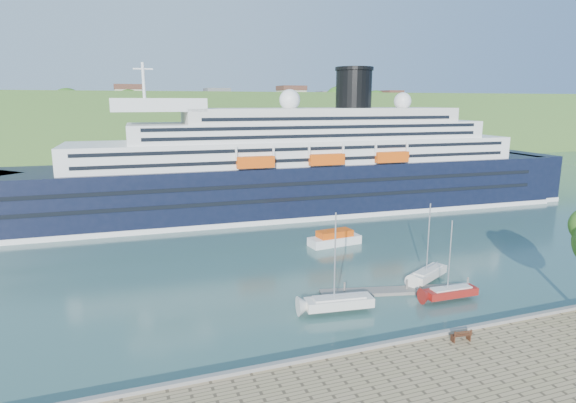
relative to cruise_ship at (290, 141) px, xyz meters
The scene contains 10 objects.
ground 55.05m from the cruise_ship, 96.13° to the right, with size 400.00×400.00×0.00m, color #325956.
far_hillside 92.17m from the cruise_ship, 93.54° to the left, with size 400.00×50.00×24.00m, color #356026.
quay_coping 54.97m from the cruise_ship, 96.11° to the right, with size 220.00×0.50×0.30m, color slate.
cruise_ship is the anchor object (origin of this frame).
park_bench 56.21m from the cruise_ship, 94.71° to the right, with size 1.79×0.73×1.15m, color #3F2212, non-canonical shape.
floating_pontoon 43.72m from the cruise_ship, 94.18° to the right, with size 15.94×1.95×0.35m, color gray, non-canonical shape.
sailboat_white_near 46.17m from the cruise_ship, 103.67° to the right, with size 7.62×2.12×9.85m, color silver, non-canonical shape.
sailboat_red 46.35m from the cruise_ship, 87.63° to the right, with size 6.48×1.80×8.37m, color maroon, non-canonical shape.
sailboat_white_far 41.04m from the cruise_ship, 85.85° to the right, with size 7.00×1.94×9.04m, color silver, non-canonical shape.
tender_launch 25.98m from the cruise_ship, 92.93° to the right, with size 7.96×2.72×2.20m, color #DA4C0C, non-canonical shape.
Camera 1 is at (-25.17, -31.90, 20.80)m, focal length 30.00 mm.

